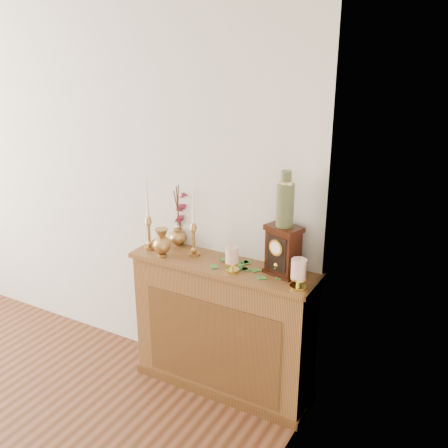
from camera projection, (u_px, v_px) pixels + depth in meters
The scene contains 10 objects.
console_shelf at pixel (223, 331), 3.46m from camera, with size 1.24×0.34×0.93m.
candlestick_left at pixel (149, 227), 3.46m from camera, with size 0.08×0.08×0.47m.
candlestick_center at pixel (194, 234), 3.36m from camera, with size 0.08×0.08×0.46m.
bud_vase at pixel (162, 243), 3.36m from camera, with size 0.12×0.12×0.19m.
ginger_jar at pixel (181, 217), 3.52m from camera, with size 0.18×0.19×0.44m.
pillar_candle_left at pixel (232, 258), 3.15m from camera, with size 0.09×0.09×0.17m.
pillar_candle_right at pixel (299, 272), 2.94m from camera, with size 0.10×0.10×0.19m.
ivy_garland at pixel (248, 267), 3.21m from camera, with size 0.45×0.22×0.09m.
mantel_clock at pixel (283, 251), 3.10m from camera, with size 0.24×0.20×0.31m.
ceramic_vase at pixel (285, 202), 2.99m from camera, with size 0.10×0.10×0.33m.
Camera 1 is at (2.88, -0.52, 2.30)m, focal length 42.00 mm.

